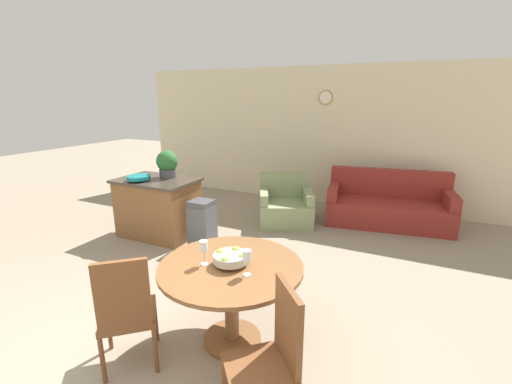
% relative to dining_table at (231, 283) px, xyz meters
% --- Properties ---
extents(wall_back, '(8.00, 0.09, 2.70)m').
position_rel_dining_table_xyz_m(wall_back, '(-0.56, 4.51, 0.77)').
color(wall_back, beige).
rests_on(wall_back, ground_plane).
extents(dining_table, '(1.22, 1.22, 0.75)m').
position_rel_dining_table_xyz_m(dining_table, '(0.00, 0.00, 0.00)').
color(dining_table, brown).
rests_on(dining_table, ground_plane).
extents(dining_chair_near_left, '(0.59, 0.59, 0.99)m').
position_rel_dining_table_xyz_m(dining_chair_near_left, '(-0.58, -0.62, -0.05)').
color(dining_chair_near_left, brown).
rests_on(dining_chair_near_left, ground_plane).
extents(dining_chair_near_right, '(0.59, 0.59, 0.99)m').
position_rel_dining_table_xyz_m(dining_chair_near_right, '(0.62, -0.58, -0.05)').
color(dining_chair_near_right, brown).
rests_on(dining_chair_near_right, ground_plane).
extents(fruit_bowl, '(0.29, 0.29, 0.12)m').
position_rel_dining_table_xyz_m(fruit_bowl, '(-0.00, 0.00, 0.24)').
color(fruit_bowl, '#B7B29E').
rests_on(fruit_bowl, dining_table).
extents(wine_glass_left, '(0.07, 0.07, 0.21)m').
position_rel_dining_table_xyz_m(wine_glass_left, '(-0.20, -0.09, 0.33)').
color(wine_glass_left, silver).
rests_on(wine_glass_left, dining_table).
extents(wine_glass_right, '(0.07, 0.07, 0.21)m').
position_rel_dining_table_xyz_m(wine_glass_right, '(0.20, -0.10, 0.33)').
color(wine_glass_right, silver).
rests_on(wine_glass_right, dining_table).
extents(kitchen_island, '(1.21, 0.80, 0.90)m').
position_rel_dining_table_xyz_m(kitchen_island, '(-2.24, 1.66, -0.13)').
color(kitchen_island, brown).
rests_on(kitchen_island, ground_plane).
extents(teal_bowl, '(0.34, 0.34, 0.08)m').
position_rel_dining_table_xyz_m(teal_bowl, '(-2.41, 1.47, 0.37)').
color(teal_bowl, '#147A7F').
rests_on(teal_bowl, kitchen_island).
extents(potted_plant, '(0.33, 0.33, 0.42)m').
position_rel_dining_table_xyz_m(potted_plant, '(-2.17, 1.85, 0.54)').
color(potted_plant, '#4C4C51').
rests_on(potted_plant, kitchen_island).
extents(trash_bin, '(0.33, 0.30, 0.69)m').
position_rel_dining_table_xyz_m(trash_bin, '(-1.39, 1.59, -0.24)').
color(trash_bin, '#56565B').
rests_on(trash_bin, ground_plane).
extents(couch, '(2.10, 1.14, 0.90)m').
position_rel_dining_table_xyz_m(couch, '(0.95, 3.74, -0.28)').
color(couch, maroon).
rests_on(couch, ground_plane).
extents(armchair, '(1.14, 1.11, 0.82)m').
position_rel_dining_table_xyz_m(armchair, '(-0.65, 3.04, -0.30)').
color(armchair, gray).
rests_on(armchair, ground_plane).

